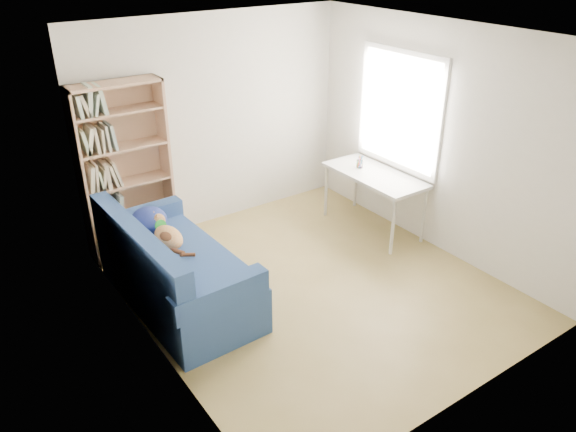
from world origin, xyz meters
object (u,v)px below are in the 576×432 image
object	(u,v)px
sofa	(173,271)
bookshelf	(126,178)
desk	(375,178)
pen_cup	(360,163)

from	to	relation	value
sofa	bookshelf	bearing A→B (deg)	85.42
desk	pen_cup	size ratio (longest dim) A/B	8.34
sofa	bookshelf	xyz separation A→B (m)	(0.06, 1.26, 0.55)
sofa	pen_cup	xyz separation A→B (m)	(2.71, 0.31, 0.44)
sofa	bookshelf	distance (m)	1.37
sofa	desk	size ratio (longest dim) A/B	1.48
sofa	desk	bearing A→B (deg)	-0.80
sofa	pen_cup	world-z (taller)	sofa
pen_cup	desk	bearing A→B (deg)	-84.87
desk	bookshelf	bearing A→B (deg)	155.80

